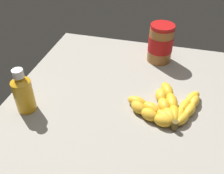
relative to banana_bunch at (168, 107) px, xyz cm
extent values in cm
cube|color=gray|center=(-14.33, 4.66, -4.24)|extent=(80.21, 79.57, 4.93)
ellipsoid|color=gold|center=(4.76, -3.89, -0.20)|extent=(5.94, 7.14, 3.15)
ellipsoid|color=gold|center=(6.95, 0.74, -0.20)|extent=(5.21, 7.12, 3.15)
ellipsoid|color=gold|center=(8.35, 5.67, -0.20)|extent=(4.33, 6.91, 3.15)
ellipsoid|color=gold|center=(3.69, -3.20, -0.14)|extent=(4.76, 7.61, 3.26)
ellipsoid|color=gold|center=(5.36, 2.18, -0.14)|extent=(5.61, 7.76, 3.26)
ellipsoid|color=gold|center=(7.80, 7.25, -0.14)|extent=(6.34, 7.74, 3.26)
ellipsoid|color=gold|center=(2.21, -2.87, 0.07)|extent=(4.52, 8.03, 3.68)
ellipsoid|color=gold|center=(1.06, 3.13, 0.07)|extent=(5.57, 8.37, 3.68)
ellipsoid|color=gold|center=(-1.00, 8.90, 0.07)|extent=(6.49, 8.50, 3.68)
ellipsoid|color=gold|center=(0.80, -3.95, 0.11)|extent=(6.28, 7.21, 3.77)
ellipsoid|color=gold|center=(-1.29, 0.51, 0.11)|extent=(5.74, 7.11, 3.77)
ellipsoid|color=gold|center=(-2.74, 5.20, 0.11)|extent=(5.08, 6.86, 3.77)
ellipsoid|color=gold|center=(-0.51, -4.73, 0.00)|extent=(7.46, 7.04, 3.55)
ellipsoid|color=gold|center=(-4.99, -1.79, 0.00)|extent=(7.62, 6.23, 3.55)
ellipsoid|color=gold|center=(-10.01, 0.12, 0.00)|extent=(7.42, 5.13, 3.55)
ellipsoid|color=gold|center=(-0.98, -6.53, 0.07)|extent=(6.45, 4.93, 3.69)
ellipsoid|color=gold|center=(-5.28, -4.98, 0.07)|extent=(6.79, 5.83, 3.69)
ellipsoid|color=gold|center=(-9.15, -2.54, 0.07)|extent=(6.80, 6.47, 3.69)
cylinder|color=brown|center=(2.72, -7.41, 0.03)|extent=(2.00, 2.00, 3.00)
cylinder|color=#9E602D|center=(-6.41, 30.92, 5.44)|extent=(9.83, 9.83, 14.41)
cylinder|color=#B71414|center=(-6.41, 30.92, 6.16)|extent=(10.02, 10.02, 6.49)
cylinder|color=#B71414|center=(-6.41, 30.92, 13.40)|extent=(9.57, 9.57, 1.51)
cylinder|color=gold|center=(-44.81, -10.54, 3.78)|extent=(6.18, 6.18, 11.11)
cone|color=gold|center=(-44.81, -10.54, 10.26)|extent=(6.18, 6.18, 1.84)
cylinder|color=white|center=(-44.81, -10.54, 12.46)|extent=(3.38, 3.38, 2.55)
camera|label=1|loc=(-1.99, -62.88, 55.86)|focal=40.65mm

